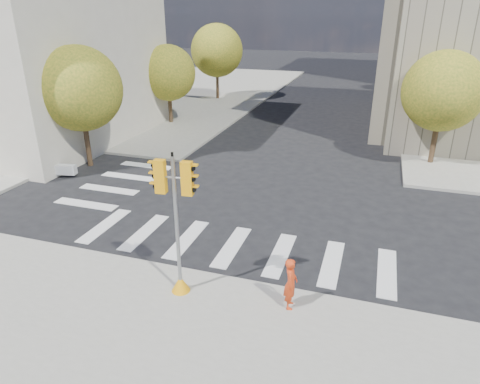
# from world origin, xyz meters

# --- Properties ---
(ground) EXTENTS (160.00, 160.00, 0.00)m
(ground) POSITION_xyz_m (0.00, 0.00, 0.00)
(ground) COLOR black
(ground) RESTS_ON ground
(sidewalk_far_left) EXTENTS (28.00, 40.00, 0.15)m
(sidewalk_far_left) POSITION_xyz_m (-20.00, 26.00, 0.07)
(sidewalk_far_left) COLOR gray
(sidewalk_far_left) RESTS_ON ground
(tree_lw_near) EXTENTS (4.40, 4.40, 6.41)m
(tree_lw_near) POSITION_xyz_m (-10.50, 4.00, 4.20)
(tree_lw_near) COLOR #382616
(tree_lw_near) RESTS_ON ground
(tree_lw_mid) EXTENTS (4.00, 4.00, 5.77)m
(tree_lw_mid) POSITION_xyz_m (-10.50, 14.00, 3.76)
(tree_lw_mid) COLOR #382616
(tree_lw_mid) RESTS_ON ground
(tree_lw_far) EXTENTS (4.80, 4.80, 6.95)m
(tree_lw_far) POSITION_xyz_m (-10.50, 24.00, 4.54)
(tree_lw_far) COLOR #382616
(tree_lw_far) RESTS_ON ground
(tree_re_near) EXTENTS (4.20, 4.20, 6.16)m
(tree_re_near) POSITION_xyz_m (7.50, 10.00, 4.05)
(tree_re_near) COLOR #382616
(tree_re_near) RESTS_ON ground
(tree_re_mid) EXTENTS (4.60, 4.60, 6.66)m
(tree_re_mid) POSITION_xyz_m (7.50, 22.00, 4.35)
(tree_re_mid) COLOR #382616
(tree_re_mid) RESTS_ON ground
(tree_re_far) EXTENTS (4.00, 4.00, 5.88)m
(tree_re_far) POSITION_xyz_m (7.50, 34.00, 3.87)
(tree_re_far) COLOR #382616
(tree_re_far) RESTS_ON ground
(lamp_near) EXTENTS (0.35, 0.18, 8.11)m
(lamp_near) POSITION_xyz_m (8.00, 14.00, 4.58)
(lamp_near) COLOR black
(lamp_near) RESTS_ON sidewalk_far_right
(lamp_far) EXTENTS (0.35, 0.18, 8.11)m
(lamp_far) POSITION_xyz_m (8.00, 28.00, 4.58)
(lamp_far) COLOR black
(lamp_far) RESTS_ON sidewalk_far_right
(traffic_signal) EXTENTS (1.08, 0.56, 4.37)m
(traffic_signal) POSITION_xyz_m (-0.64, -5.17, 1.99)
(traffic_signal) COLOR orange
(traffic_signal) RESTS_ON sidewalk_near
(photographer) EXTENTS (0.45, 0.62, 1.55)m
(photographer) POSITION_xyz_m (2.64, -4.89, 0.93)
(photographer) COLOR red
(photographer) RESTS_ON sidewalk_near
(planter_wall) EXTENTS (5.95, 1.68, 0.50)m
(planter_wall) POSITION_xyz_m (-13.00, 1.58, 0.40)
(planter_wall) COLOR silver
(planter_wall) RESTS_ON sidewalk_left_near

